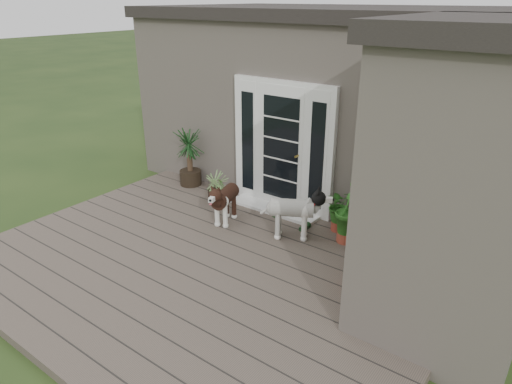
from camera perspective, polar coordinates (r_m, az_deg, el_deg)
The scene contains 17 objects.
deck at distance 6.40m, azimuth -6.61°, elevation -9.31°, with size 6.20×4.60×0.12m, color #6B5B4C.
house_main at distance 9.17m, azimuth 11.61°, elevation 10.49°, with size 7.40×4.00×3.10m, color #665E54.
roof_main at distance 8.97m, azimuth 12.50°, elevation 20.82°, with size 7.60×4.20×0.20m, color #2D2826.
house_wing at distance 5.40m, azimuth 24.67°, elevation 0.02°, with size 1.60×2.40×3.10m, color #665E54.
roof_wing at distance 5.06m, azimuth 27.87°, elevation 17.49°, with size 1.80×2.60×0.20m, color #2D2826.
door_unit at distance 7.61m, azimuth 3.24°, elevation 5.62°, with size 1.90×0.14×2.15m, color white.
door_step at distance 7.84m, azimuth 2.26°, elevation -2.07°, with size 1.60×0.40×0.05m, color white.
brindle_dog at distance 7.32m, azimuth -3.79°, elevation -1.41°, with size 0.34×0.78×0.65m, color #341C13, non-canonical shape.
white_dog at distance 6.85m, azimuth 4.46°, elevation -2.96°, with size 0.37×0.85×0.71m, color white, non-canonical shape.
spider_plant at distance 8.05m, azimuth -4.75°, elevation 0.73°, with size 0.58×0.58×0.61m, color #748E57, non-canonical shape.
yucca at distance 8.81m, azimuth -8.22°, elevation 4.33°, with size 0.77×0.77×1.12m, color black, non-canonical shape.
herb_a at distance 7.17m, azimuth 10.30°, elevation -2.45°, with size 0.49×0.49×0.62m, color #195A1A.
herb_b at distance 6.85m, azimuth 11.17°, elevation -3.49°, with size 0.45×0.45×0.68m, color #195217.
herb_c at distance 6.53m, azimuth 19.74°, elevation -6.34°, with size 0.38×0.38×0.59m, color #1A5E1B.
sapling at distance 5.59m, azimuth 13.81°, elevation -2.81°, with size 0.57×0.57×1.95m, color #17531B, non-canonical shape.
clog_left at distance 7.65m, azimuth 2.85°, elevation -2.62°, with size 0.13×0.27×0.08m, color #173A19, non-canonical shape.
clog_right at distance 7.25m, azimuth 6.07°, elevation -4.30°, with size 0.12×0.26×0.08m, color #143317, non-canonical shape.
Camera 1 is at (3.79, -3.47, 3.47)m, focal length 32.40 mm.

